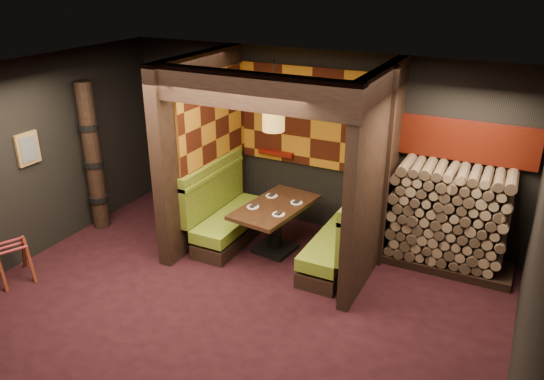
{
  "coord_description": "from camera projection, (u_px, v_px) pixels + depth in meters",
  "views": [
    {
      "loc": [
        2.99,
        -4.65,
        3.98
      ],
      "look_at": [
        0.0,
        1.3,
        1.15
      ],
      "focal_mm": 35.0,
      "sensor_mm": 36.0,
      "label": 1
    }
  ],
  "objects": [
    {
      "name": "wall_right",
      "position": [
        534.0,
        277.0,
        4.71
      ],
      "size": [
        0.02,
        5.5,
        2.85
      ],
      "primitive_type": "cube",
      "color": "black",
      "rests_on": "ground"
    },
    {
      "name": "totem_column",
      "position": [
        93.0,
        158.0,
        8.32
      ],
      "size": [
        0.31,
        0.31,
        2.4
      ],
      "color": "black",
      "rests_on": "floor"
    },
    {
      "name": "place_settings",
      "position": [
        275.0,
        204.0,
        7.74
      ],
      "size": [
        0.68,
        0.72,
        0.03
      ],
      "color": "white",
      "rests_on": "dining_table"
    },
    {
      "name": "firewood_stack",
      "position": [
        454.0,
        219.0,
        7.31
      ],
      "size": [
        1.73,
        0.7,
        1.5
      ],
      "color": "black",
      "rests_on": "floor"
    },
    {
      "name": "tapa_side_panel",
      "position": [
        214.0,
        120.0,
        7.9
      ],
      "size": [
        0.04,
        1.85,
        1.45
      ],
      "primitive_type": "cube",
      "color": "#A96615",
      "rests_on": "partition_left"
    },
    {
      "name": "wall_back",
      "position": [
        314.0,
        142.0,
        8.33
      ],
      "size": [
        6.5,
        0.02,
        2.85
      ],
      "primitive_type": "cube",
      "color": "black",
      "rests_on": "ground"
    },
    {
      "name": "framed_picture",
      "position": [
        28.0,
        149.0,
        7.39
      ],
      "size": [
        0.05,
        0.36,
        0.46
      ],
      "color": "olive",
      "rests_on": "wall_left"
    },
    {
      "name": "partition_right",
      "position": [
        375.0,
        177.0,
        6.92
      ],
      "size": [
        0.15,
        2.1,
        2.85
      ],
      "primitive_type": "cube",
      "color": "black",
      "rests_on": "floor"
    },
    {
      "name": "partition_left",
      "position": [
        202.0,
        149.0,
        7.97
      ],
      "size": [
        0.2,
        2.2,
        2.85
      ],
      "primitive_type": "cube",
      "color": "black",
      "rests_on": "floor"
    },
    {
      "name": "mosaic_header",
      "position": [
        468.0,
        141.0,
        7.18
      ],
      "size": [
        1.83,
        0.1,
        0.56
      ],
      "primitive_type": "cube",
      "color": "maroon",
      "rests_on": "wall_back"
    },
    {
      "name": "dining_table",
      "position": [
        275.0,
        220.0,
        7.84
      ],
      "size": [
        0.94,
        1.5,
        0.75
      ],
      "color": "black",
      "rests_on": "floor"
    },
    {
      "name": "bay_front_post",
      "position": [
        387.0,
        172.0,
        7.1
      ],
      "size": [
        0.08,
        0.08,
        2.85
      ],
      "primitive_type": "cube",
      "color": "black",
      "rests_on": "floor"
    },
    {
      "name": "booth_bench_left",
      "position": [
        227.0,
        216.0,
        8.21
      ],
      "size": [
        0.68,
        1.6,
        1.14
      ],
      "color": "black",
      "rests_on": "floor"
    },
    {
      "name": "pendant_lamp",
      "position": [
        274.0,
        115.0,
        7.17
      ],
      "size": [
        0.31,
        0.31,
        0.96
      ],
      "color": "#AE7F33",
      "rests_on": "ceiling"
    },
    {
      "name": "floor",
      "position": [
        225.0,
        312.0,
        6.62
      ],
      "size": [
        6.5,
        5.5,
        0.02
      ],
      "primitive_type": "cube",
      "color": "black",
      "rests_on": "ground"
    },
    {
      "name": "ceiling",
      "position": [
        216.0,
        82.0,
        5.5
      ],
      "size": [
        6.5,
        5.5,
        0.02
      ],
      "primitive_type": "cube",
      "color": "black",
      "rests_on": "ground"
    },
    {
      "name": "wall_front",
      "position": [
        17.0,
        353.0,
        3.79
      ],
      "size": [
        6.5,
        0.02,
        2.85
      ],
      "primitive_type": "cube",
      "color": "black",
      "rests_on": "ground"
    },
    {
      "name": "booth_bench_right",
      "position": [
        342.0,
        242.0,
        7.43
      ],
      "size": [
        0.68,
        1.6,
        1.14
      ],
      "color": "black",
      "rests_on": "floor"
    },
    {
      "name": "luggage_rack",
      "position": [
        12.0,
        259.0,
        7.19
      ],
      "size": [
        0.69,
        0.61,
        0.62
      ],
      "color": "#4F1A0C",
      "rests_on": "floor"
    },
    {
      "name": "header_beam",
      "position": [
        247.0,
        91.0,
        6.17
      ],
      "size": [
        2.85,
        0.18,
        0.44
      ],
      "primitive_type": "cube",
      "color": "black",
      "rests_on": "partition_left"
    },
    {
      "name": "wall_left",
      "position": [
        22.0,
        163.0,
        7.4
      ],
      "size": [
        0.02,
        5.5,
        2.85
      ],
      "primitive_type": "cube",
      "color": "black",
      "rests_on": "ground"
    },
    {
      "name": "tapa_back_panel",
      "position": [
        312.0,
        118.0,
        8.14
      ],
      "size": [
        2.4,
        0.06,
        1.55
      ],
      "primitive_type": "cube",
      "color": "#A96615",
      "rests_on": "wall_back"
    },
    {
      "name": "lacquer_shelf",
      "position": [
        276.0,
        153.0,
        8.58
      ],
      "size": [
        0.6,
        0.12,
        0.07
      ],
      "primitive_type": "cube",
      "color": "#5B0D08",
      "rests_on": "wall_back"
    }
  ]
}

